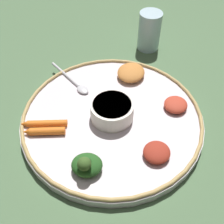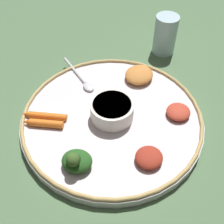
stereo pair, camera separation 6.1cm
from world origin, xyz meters
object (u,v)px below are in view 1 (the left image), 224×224
(spoon, at_px, (75,83))
(carrot_outer, at_px, (45,131))
(center_bowl, at_px, (112,110))
(drinking_glass, at_px, (149,33))
(greens_pile, at_px, (87,165))
(carrot_near_spoon, at_px, (44,123))

(spoon, distance_m, carrot_outer, 0.16)
(center_bowl, distance_m, drinking_glass, 0.31)
(greens_pile, bearing_deg, carrot_outer, -110.14)
(carrot_near_spoon, xyz_separation_m, drinking_glass, (-0.39, 0.11, 0.02))
(carrot_near_spoon, xyz_separation_m, carrot_outer, (0.02, 0.01, 0.00))
(carrot_outer, bearing_deg, spoon, -174.80)
(carrot_near_spoon, relative_size, drinking_glass, 0.88)
(greens_pile, distance_m, drinking_glass, 0.45)
(center_bowl, distance_m, spoon, 0.14)
(center_bowl, relative_size, greens_pile, 1.31)
(drinking_glass, bearing_deg, carrot_near_spoon, -15.50)
(center_bowl, distance_m, greens_pile, 0.14)
(spoon, xyz_separation_m, carrot_near_spoon, (0.14, 0.00, 0.00))
(carrot_near_spoon, relative_size, carrot_outer, 1.12)
(carrot_near_spoon, bearing_deg, carrot_outer, 33.33)
(center_bowl, height_order, greens_pile, greens_pile)
(spoon, xyz_separation_m, drinking_glass, (-0.25, 0.11, 0.02))
(carrot_near_spoon, bearing_deg, center_bowl, 123.05)
(spoon, height_order, carrot_outer, carrot_outer)
(greens_pile, distance_m, carrot_outer, 0.13)
(carrot_near_spoon, height_order, drinking_glass, drinking_glass)
(carrot_near_spoon, distance_m, carrot_outer, 0.02)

